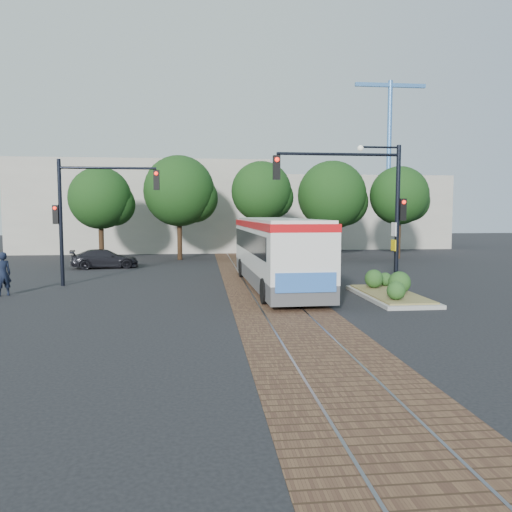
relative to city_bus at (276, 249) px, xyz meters
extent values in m
plane|color=black|center=(-0.58, -2.57, -1.79)|extent=(120.00, 120.00, 0.00)
cube|color=brown|center=(-0.58, 1.43, -1.78)|extent=(3.60, 40.00, 0.01)
cube|color=slate|center=(-1.33, 1.43, -1.78)|extent=(0.06, 40.00, 0.01)
cube|color=slate|center=(0.17, 1.43, -1.78)|extent=(0.06, 40.00, 0.01)
cylinder|color=#382314|center=(-10.58, 13.43, -0.36)|extent=(0.36, 0.36, 2.86)
sphere|color=black|center=(-10.58, 13.43, 2.72)|extent=(4.40, 4.40, 4.40)
cylinder|color=#382314|center=(-5.08, 14.23, -0.23)|extent=(0.36, 0.36, 3.12)
sphere|color=black|center=(-5.08, 14.23, 3.28)|extent=(5.20, 5.20, 5.20)
cylinder|color=#382314|center=(0.92, 13.43, -0.10)|extent=(0.36, 0.36, 3.39)
sphere|color=black|center=(0.92, 13.43, 3.25)|extent=(4.40, 4.40, 4.40)
cylinder|color=#382314|center=(6.42, 14.23, -0.36)|extent=(0.36, 0.36, 2.86)
sphere|color=black|center=(6.42, 14.23, 3.02)|extent=(5.20, 5.20, 5.20)
cylinder|color=#382314|center=(11.42, 13.43, -0.23)|extent=(0.36, 0.36, 3.12)
sphere|color=black|center=(11.42, 13.43, 2.98)|extent=(4.40, 4.40, 4.40)
cube|color=#ADA899|center=(-8.58, 25.43, 2.21)|extent=(22.00, 12.00, 8.00)
cube|color=#ADA899|center=(11.42, 27.43, 1.71)|extent=(18.00, 10.00, 7.00)
cylinder|color=#3F72B2|center=(17.42, 31.43, 7.21)|extent=(0.50, 0.50, 18.00)
cube|color=#3F72B2|center=(17.42, 31.43, 15.71)|extent=(8.00, 0.40, 0.40)
cube|color=#444446|center=(0.00, -0.04, -1.24)|extent=(2.85, 12.04, 0.70)
cube|color=white|center=(0.00, -0.04, 0.06)|extent=(2.87, 12.04, 1.90)
cube|color=black|center=(-0.01, 0.25, 0.35)|extent=(2.90, 10.85, 0.90)
cube|color=red|center=(0.00, -0.04, 1.15)|extent=(2.91, 12.04, 0.30)
cube|color=white|center=(0.00, -0.04, 1.35)|extent=(2.78, 11.64, 0.14)
cube|color=black|center=(0.17, -5.88, 0.45)|extent=(1.60, 0.17, 0.90)
cube|color=#2D60B4|center=(0.18, -6.05, -0.74)|extent=(2.20, 0.13, 0.70)
cube|color=orange|center=(1.32, -1.00, -0.54)|extent=(0.19, 4.49, 1.10)
cylinder|color=black|center=(-1.02, -4.37, -1.29)|extent=(0.38, 1.01, 1.00)
cylinder|color=black|center=(1.27, -4.30, -1.29)|extent=(0.38, 1.01, 1.00)
cylinder|color=black|center=(-1.26, 3.71, -1.29)|extent=(0.38, 1.01, 1.00)
cylinder|color=black|center=(1.03, 3.78, -1.29)|extent=(0.38, 1.01, 1.00)
cube|color=gray|center=(4.22, -3.57, -1.72)|extent=(2.20, 5.20, 0.15)
cube|color=olive|center=(4.22, -3.57, -1.60)|extent=(1.90, 4.80, 0.08)
sphere|color=#1E4719|center=(3.82, -5.17, -1.21)|extent=(0.70, 0.70, 0.70)
sphere|color=#1E4719|center=(4.52, -3.77, -1.11)|extent=(0.90, 0.90, 0.90)
sphere|color=#1E4719|center=(4.02, -2.17, -1.16)|extent=(0.80, 0.80, 0.80)
sphere|color=#1E4719|center=(4.72, -1.67, -1.26)|extent=(0.60, 0.60, 0.60)
cylinder|color=black|center=(4.52, -3.37, 1.42)|extent=(0.18, 0.18, 6.00)
cylinder|color=black|center=(2.02, -3.37, 4.02)|extent=(5.00, 0.12, 0.12)
cube|color=black|center=(-0.48, -3.37, 3.47)|extent=(0.28, 0.22, 0.95)
sphere|color=#FF190C|center=(-0.48, -3.51, 3.77)|extent=(0.18, 0.18, 0.18)
cube|color=black|center=(4.74, -3.37, 1.82)|extent=(0.26, 0.20, 0.90)
sphere|color=#FF190C|center=(4.74, -3.50, 2.12)|extent=(0.16, 0.16, 0.16)
cube|color=white|center=(4.34, -3.49, 1.02)|extent=(0.04, 0.45, 0.55)
cube|color=yellow|center=(4.34, -3.49, 0.37)|extent=(0.04, 0.45, 0.45)
cylinder|color=black|center=(3.72, -3.37, 4.32)|extent=(1.60, 0.08, 0.08)
sphere|color=silver|center=(2.92, -3.37, 4.27)|extent=(0.24, 0.24, 0.24)
cylinder|color=black|center=(-10.08, 1.43, 1.21)|extent=(0.18, 0.18, 6.00)
cylinder|color=black|center=(-7.83, 1.43, 3.81)|extent=(4.50, 0.12, 0.12)
cube|color=black|center=(-5.58, 1.43, 3.26)|extent=(0.28, 0.22, 0.95)
sphere|color=#FF190C|center=(-5.58, 1.29, 3.56)|extent=(0.18, 0.18, 0.18)
cube|color=black|center=(-10.30, 1.43, 1.61)|extent=(0.26, 0.20, 0.90)
sphere|color=#FF190C|center=(-10.30, 1.30, 1.91)|extent=(0.16, 0.16, 0.16)
imported|color=black|center=(-11.76, -1.30, -0.86)|extent=(0.81, 0.76, 1.86)
imported|color=black|center=(-9.54, 9.03, -1.20)|extent=(4.35, 2.44, 1.19)
camera|label=1|loc=(-3.43, -23.07, 1.71)|focal=35.00mm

